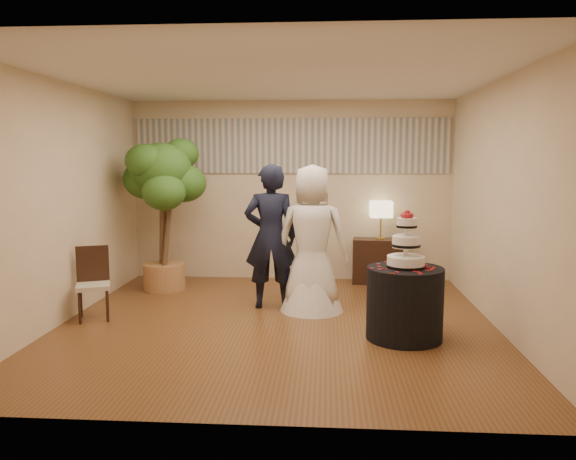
# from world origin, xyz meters

# --- Properties ---
(floor) EXTENTS (5.00, 5.00, 0.00)m
(floor) POSITION_xyz_m (0.00, 0.00, 0.00)
(floor) COLOR brown
(floor) RESTS_ON ground
(ceiling) EXTENTS (5.00, 5.00, 0.00)m
(ceiling) POSITION_xyz_m (0.00, 0.00, 2.80)
(ceiling) COLOR white
(ceiling) RESTS_ON wall_back
(wall_back) EXTENTS (5.00, 0.06, 2.80)m
(wall_back) POSITION_xyz_m (0.00, 2.50, 1.40)
(wall_back) COLOR beige
(wall_back) RESTS_ON ground
(wall_front) EXTENTS (5.00, 0.06, 2.80)m
(wall_front) POSITION_xyz_m (0.00, -2.50, 1.40)
(wall_front) COLOR beige
(wall_front) RESTS_ON ground
(wall_left) EXTENTS (0.06, 5.00, 2.80)m
(wall_left) POSITION_xyz_m (-2.50, 0.00, 1.40)
(wall_left) COLOR beige
(wall_left) RESTS_ON ground
(wall_right) EXTENTS (0.06, 5.00, 2.80)m
(wall_right) POSITION_xyz_m (2.50, 0.00, 1.40)
(wall_right) COLOR beige
(wall_right) RESTS_ON ground
(mural_border) EXTENTS (4.90, 0.02, 0.85)m
(mural_border) POSITION_xyz_m (0.00, 2.48, 2.10)
(mural_border) COLOR #A8A399
(mural_border) RESTS_ON wall_back
(groom) EXTENTS (0.71, 0.50, 1.84)m
(groom) POSITION_xyz_m (-0.14, 0.73, 0.92)
(groom) COLOR black
(groom) RESTS_ON floor
(bride) EXTENTS (0.99, 0.91, 1.84)m
(bride) POSITION_xyz_m (0.39, 0.61, 0.92)
(bride) COLOR white
(bride) RESTS_ON floor
(cake_table) EXTENTS (0.91, 0.91, 0.77)m
(cake_table) POSITION_xyz_m (1.40, -0.44, 0.39)
(cake_table) COLOR black
(cake_table) RESTS_ON floor
(wedding_cake) EXTENTS (0.40, 0.40, 0.61)m
(wedding_cake) POSITION_xyz_m (1.40, -0.44, 1.08)
(wedding_cake) COLOR white
(wedding_cake) RESTS_ON cake_table
(console) EXTENTS (0.85, 0.44, 0.68)m
(console) POSITION_xyz_m (1.39, 2.24, 0.34)
(console) COLOR black
(console) RESTS_ON floor
(table_lamp) EXTENTS (0.33, 0.33, 0.58)m
(table_lamp) POSITION_xyz_m (1.39, 2.24, 0.97)
(table_lamp) COLOR beige
(table_lamp) RESTS_ON console
(ficus_tree) EXTENTS (1.25, 1.25, 2.25)m
(ficus_tree) POSITION_xyz_m (-1.80, 1.59, 1.12)
(ficus_tree) COLOR #31601E
(ficus_tree) RESTS_ON floor
(side_chair) EXTENTS (0.52, 0.54, 0.87)m
(side_chair) POSITION_xyz_m (-2.19, 0.03, 0.43)
(side_chair) COLOR black
(side_chair) RESTS_ON floor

